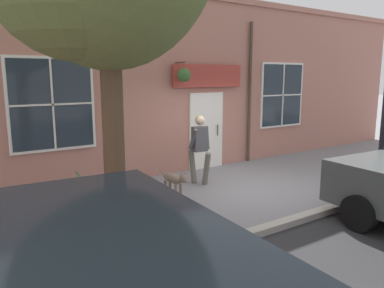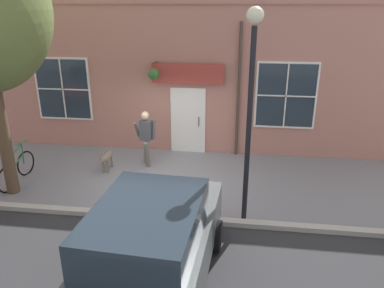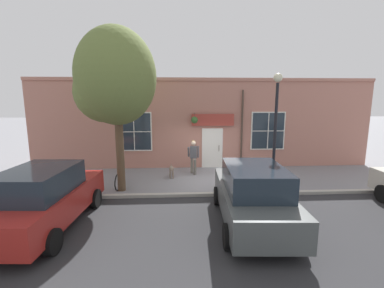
{
  "view_description": "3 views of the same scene",
  "coord_description": "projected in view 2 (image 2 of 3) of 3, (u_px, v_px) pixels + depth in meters",
  "views": [
    {
      "loc": [
        6.14,
        -5.62,
        2.55
      ],
      "look_at": [
        -0.98,
        -0.84,
        0.99
      ],
      "focal_mm": 35.0,
      "sensor_mm": 36.0,
      "label": 1
    },
    {
      "loc": [
        9.08,
        2.05,
        4.58
      ],
      "look_at": [
        -0.44,
        0.79,
        0.92
      ],
      "focal_mm": 35.0,
      "sensor_mm": 36.0,
      "label": 2
    },
    {
      "loc": [
        11.12,
        -1.36,
        3.54
      ],
      "look_at": [
        -0.65,
        -0.72,
        1.53
      ],
      "focal_mm": 24.0,
      "sensor_mm": 36.0,
      "label": 3
    }
  ],
  "objects": [
    {
      "name": "pedestrian_walking",
      "position": [
        146.0,
        133.0,
        10.9
      ],
      "size": [
        0.7,
        0.58,
        1.66
      ],
      "color": "#6B665B",
      "rests_on": "ground_plane"
    },
    {
      "name": "leaning_bicycle",
      "position": [
        17.0,
        169.0,
        10.02
      ],
      "size": [
        1.74,
        0.22,
        1.01
      ],
      "color": "black",
      "rests_on": "ground_plane"
    },
    {
      "name": "dog_on_leash",
      "position": [
        106.0,
        158.0,
        10.72
      ],
      "size": [
        1.07,
        0.25,
        0.6
      ],
      "color": "#7F6B5B",
      "rests_on": "ground_plane"
    },
    {
      "name": "street_lamp",
      "position": [
        251.0,
        90.0,
        7.28
      ],
      "size": [
        0.32,
        0.32,
        4.51
      ],
      "color": "black",
      "rests_on": "ground_plane"
    },
    {
      "name": "parked_car_mid_block",
      "position": [
        151.0,
        250.0,
        5.96
      ],
      "size": [
        4.39,
        2.13,
        1.75
      ],
      "color": "#474C4C",
      "rests_on": "ground_plane"
    },
    {
      "name": "ground_plane",
      "position": [
        162.0,
        180.0,
        10.29
      ],
      "size": [
        90.0,
        90.0,
        0.0
      ],
      "primitive_type": "plane",
      "color": "gray"
    },
    {
      "name": "storefront_facade",
      "position": [
        175.0,
        79.0,
        11.63
      ],
      "size": [
        0.95,
        18.0,
        4.69
      ],
      "color": "#B27566",
      "rests_on": "ground_plane"
    }
  ]
}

